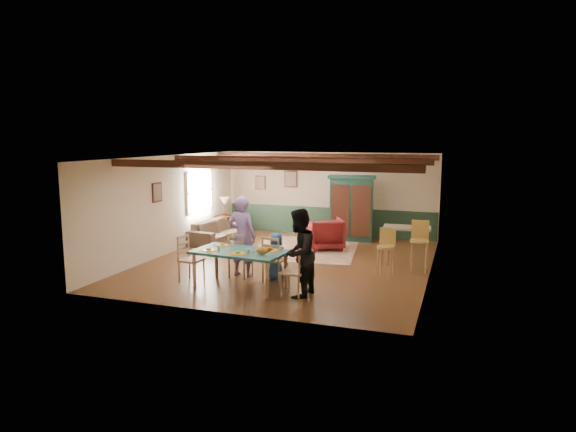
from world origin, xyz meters
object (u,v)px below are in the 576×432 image
(dining_chair_far_right, at_px, (275,259))
(bar_stool_right, at_px, (419,247))
(sofa, at_px, (219,231))
(counter_table, at_px, (406,246))
(dining_chair_far_left, at_px, (241,255))
(end_table, at_px, (225,225))
(dining_table, at_px, (240,270))
(dining_chair_end_left, at_px, (191,259))
(dining_chair_end_right, at_px, (294,271))
(armoire, at_px, (351,208))
(cat, at_px, (262,250))
(armchair, at_px, (325,234))
(table_lamp, at_px, (225,206))
(person_child, at_px, (276,257))
(bar_stool_left, at_px, (386,253))
(person_woman, at_px, (299,253))
(person_man, at_px, (242,236))

(dining_chair_far_right, distance_m, bar_stool_right, 3.54)
(sofa, distance_m, counter_table, 5.88)
(dining_chair_far_left, bearing_deg, end_table, -54.43)
(counter_table, bearing_deg, sofa, 169.54)
(dining_table, distance_m, dining_chair_end_left, 1.25)
(dining_table, distance_m, dining_chair_end_right, 1.25)
(dining_chair_end_right, distance_m, armoire, 5.89)
(dining_chair_far_right, bearing_deg, dining_chair_end_right, 136.17)
(cat, distance_m, armchair, 4.49)
(dining_table, relative_size, end_table, 3.00)
(end_table, height_order, table_lamp, table_lamp)
(dining_chair_end_left, relative_size, armchair, 1.05)
(cat, xyz_separation_m, counter_table, (2.54, 3.39, -0.43))
(sofa, bearing_deg, dining_chair_far_right, -132.54)
(counter_table, height_order, bar_stool_right, bar_stool_right)
(armchair, distance_m, counter_table, 2.62)
(end_table, bearing_deg, dining_table, -61.06)
(armoire, xyz_separation_m, sofa, (-3.82, -1.45, -0.68))
(dining_chair_far_right, relative_size, person_child, 0.95)
(dining_table, height_order, table_lamp, table_lamp)
(dining_table, distance_m, armchair, 4.36)
(dining_table, distance_m, bar_stool_right, 4.38)
(counter_table, bearing_deg, armoire, 127.81)
(end_table, distance_m, bar_stool_left, 6.59)
(person_woman, distance_m, counter_table, 3.82)
(dining_table, relative_size, dining_chair_far_left, 1.89)
(person_woman, xyz_separation_m, bar_stool_left, (1.44, 2.11, -0.34))
(dining_chair_far_right, distance_m, sofa, 4.76)
(armoire, distance_m, sofa, 4.15)
(cat, distance_m, sofa, 5.54)
(dining_chair_end_right, bearing_deg, bar_stool_right, 146.62)
(dining_chair_end_right, distance_m, person_child, 1.19)
(person_child, bearing_deg, dining_chair_end_left, 27.30)
(dining_chair_far_left, relative_size, dining_chair_end_left, 1.00)
(person_woman, bearing_deg, end_table, -136.05)
(table_lamp, bearing_deg, end_table, 0.00)
(dining_chair_far_left, xyz_separation_m, table_lamp, (-2.56, 4.45, 0.44))
(dining_chair_end_left, distance_m, sofa, 4.41)
(person_child, xyz_separation_m, bar_stool_left, (2.27, 1.15, 0.01))
(armoire, relative_size, armchair, 2.06)
(person_child, relative_size, sofa, 0.49)
(person_man, bearing_deg, person_child, 180.00)
(dining_chair_far_left, distance_m, dining_chair_end_right, 1.86)
(dining_chair_far_right, relative_size, cat, 2.64)
(person_man, xyz_separation_m, counter_table, (3.47, 2.32, -0.45))
(dining_chair_far_left, height_order, counter_table, dining_chair_far_left)
(person_man, xyz_separation_m, sofa, (-2.30, 3.39, -0.61))
(dining_chair_far_left, height_order, dining_chair_far_right, same)
(dining_table, xyz_separation_m, dining_chair_far_right, (0.51, 0.74, 0.11))
(dining_chair_far_left, bearing_deg, person_child, -174.29)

